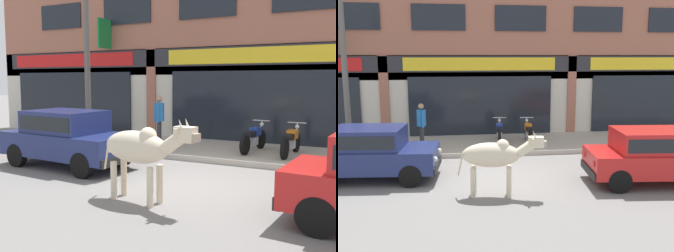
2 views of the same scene
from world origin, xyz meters
TOP-DOWN VIEW (x-y plane):
  - ground_plane at (0.00, 0.00)m, footprint 90.00×90.00m
  - sidewalk at (0.00, 3.80)m, footprint 19.00×3.21m
  - shop_building at (-0.00, 5.67)m, footprint 23.00×1.40m
  - cow at (-0.20, -1.52)m, footprint 2.14×0.74m
  - car_0 at (4.06, -1.16)m, footprint 3.73×1.94m
  - car_1 at (-3.43, 0.22)m, footprint 3.72×1.90m
  - motorcycle_0 at (0.54, 3.66)m, footprint 0.54×1.81m
  - motorcycle_1 at (1.62, 3.53)m, footprint 0.52×1.81m
  - pedestrian at (-2.26, 3.06)m, footprint 0.32×0.48m
  - utility_pole at (-4.54, 2.50)m, footprint 0.18×0.18m

SIDE VIEW (x-z plane):
  - ground_plane at x=0.00m, z-range 0.00..0.00m
  - sidewalk at x=0.00m, z-range 0.00..0.16m
  - motorcycle_0 at x=0.54m, z-range 0.11..0.98m
  - motorcycle_1 at x=1.62m, z-range 0.11..0.98m
  - car_0 at x=4.06m, z-range 0.08..1.54m
  - car_1 at x=-3.43m, z-range 0.08..1.54m
  - cow at x=-0.20m, z-range 0.20..1.81m
  - pedestrian at x=-2.26m, z-range 0.34..1.94m
  - utility_pole at x=-4.54m, z-range 0.16..5.49m
  - shop_building at x=0.00m, z-range -0.22..7.88m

